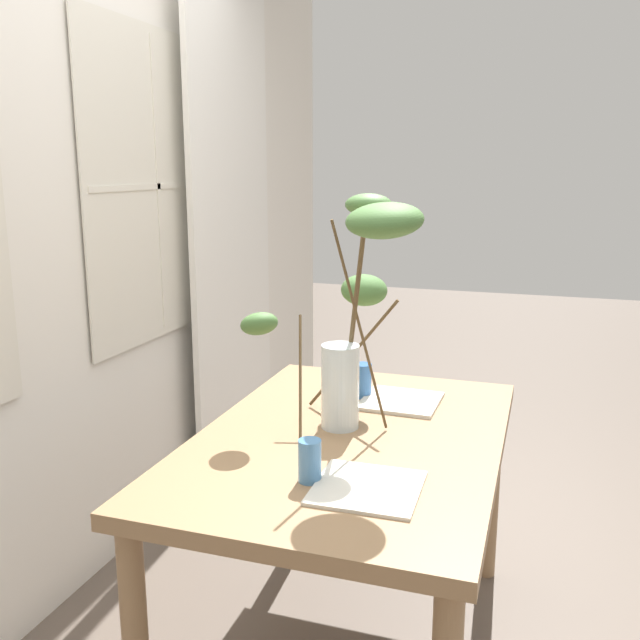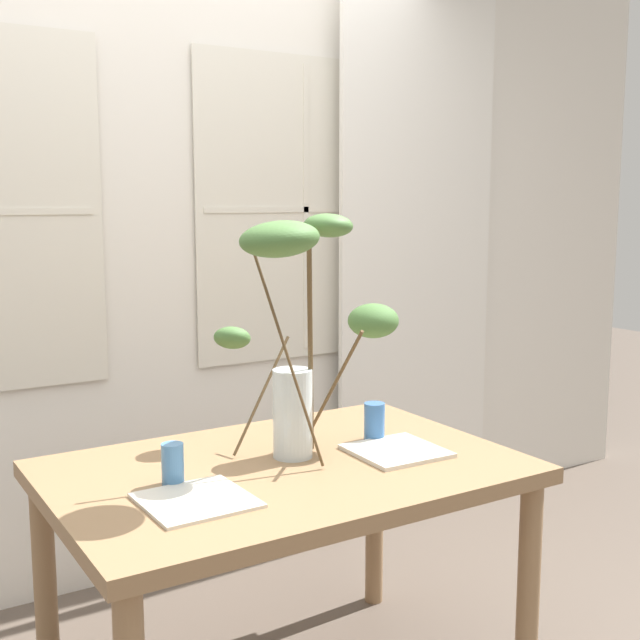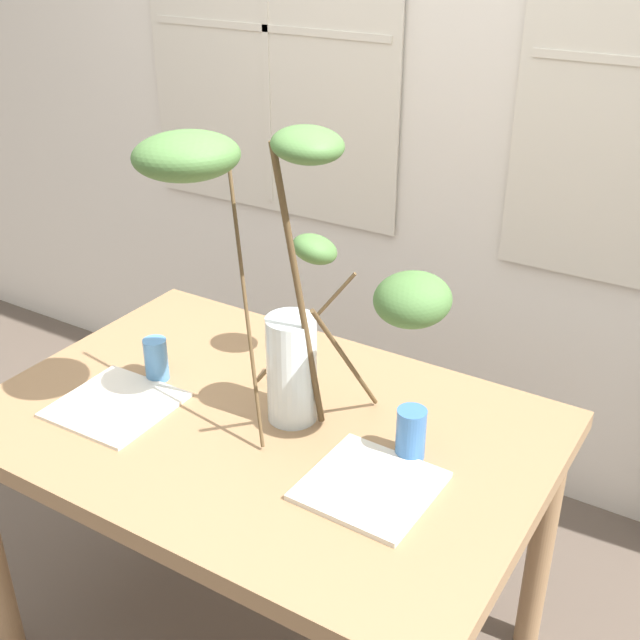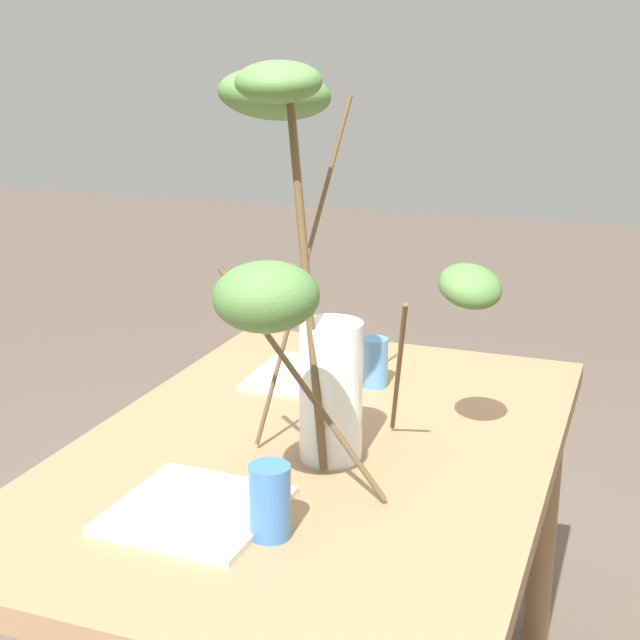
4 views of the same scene
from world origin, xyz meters
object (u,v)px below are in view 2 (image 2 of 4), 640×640
object	(u,v)px
dining_table	(285,495)
drinking_glass_blue_right	(374,422)
plate_square_left	(196,500)
vase_with_branches	(305,324)
plate_square_right	(396,451)
drinking_glass_blue_left	(173,464)

from	to	relation	value
dining_table	drinking_glass_blue_right	xyz separation A→B (m)	(0.36, 0.06, 0.16)
plate_square_left	vase_with_branches	bearing A→B (deg)	20.01
drinking_glass_blue_right	plate_square_left	size ratio (longest dim) A/B	0.45
dining_table	plate_square_right	size ratio (longest dim) A/B	5.13
dining_table	vase_with_branches	bearing A→B (deg)	6.89
drinking_glass_blue_right	drinking_glass_blue_left	bearing A→B (deg)	-176.30
dining_table	vase_with_branches	world-z (taller)	vase_with_branches
vase_with_branches	plate_square_left	world-z (taller)	vase_with_branches
plate_square_left	dining_table	bearing A→B (deg)	22.64
drinking_glass_blue_left	plate_square_right	world-z (taller)	drinking_glass_blue_left
dining_table	plate_square_left	xyz separation A→B (m)	(-0.34, -0.14, 0.10)
dining_table	plate_square_left	bearing A→B (deg)	-157.36
vase_with_branches	plate_square_right	xyz separation A→B (m)	(0.27, -0.10, -0.40)
drinking_glass_blue_right	plate_square_left	distance (m)	0.73
dining_table	plate_square_right	bearing A→B (deg)	-14.35
vase_with_branches	plate_square_left	size ratio (longest dim) A/B	2.73
dining_table	vase_with_branches	size ratio (longest dim) A/B	1.83
vase_with_branches	drinking_glass_blue_left	world-z (taller)	vase_with_branches
vase_with_branches	plate_square_right	distance (m)	0.49
drinking_glass_blue_left	drinking_glass_blue_right	size ratio (longest dim) A/B	0.94
vase_with_branches	plate_square_left	bearing A→B (deg)	-159.99
drinking_glass_blue_right	plate_square_right	xyz separation A→B (m)	(-0.02, -0.15, -0.05)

